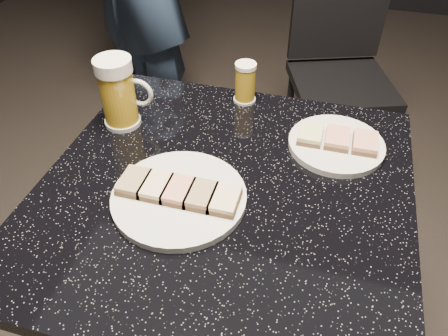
{
  "coord_description": "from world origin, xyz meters",
  "views": [
    {
      "loc": [
        0.16,
        -0.57,
        1.33
      ],
      "look_at": [
        0.0,
        0.0,
        0.8
      ],
      "focal_mm": 35.0,
      "sensor_mm": 36.0,
      "label": 1
    }
  ],
  "objects_px": {
    "beer_tumbler": "(245,83)",
    "beer_mug": "(119,93)",
    "plate_large": "(179,197)",
    "plate_small": "(336,144)",
    "table": "(224,264)",
    "chair": "(339,67)"
  },
  "relations": [
    {
      "from": "plate_large",
      "to": "beer_mug",
      "type": "xyz_separation_m",
      "value": [
        -0.2,
        0.2,
        0.07
      ]
    },
    {
      "from": "plate_large",
      "to": "beer_mug",
      "type": "distance_m",
      "value": 0.29
    },
    {
      "from": "table",
      "to": "beer_mug",
      "type": "bearing_deg",
      "value": 152.44
    },
    {
      "from": "table",
      "to": "beer_mug",
      "type": "xyz_separation_m",
      "value": [
        -0.27,
        0.14,
        0.32
      ]
    },
    {
      "from": "plate_large",
      "to": "chair",
      "type": "bearing_deg",
      "value": 76.67
    },
    {
      "from": "chair",
      "to": "beer_mug",
      "type": "bearing_deg",
      "value": -117.47
    },
    {
      "from": "table",
      "to": "plate_large",
      "type": "bearing_deg",
      "value": -143.42
    },
    {
      "from": "plate_small",
      "to": "chair",
      "type": "relative_size",
      "value": 0.23
    },
    {
      "from": "table",
      "to": "plate_small",
      "type": "bearing_deg",
      "value": 42.98
    },
    {
      "from": "plate_small",
      "to": "beer_mug",
      "type": "xyz_separation_m",
      "value": [
        -0.47,
        -0.04,
        0.07
      ]
    },
    {
      "from": "plate_large",
      "to": "plate_small",
      "type": "height_order",
      "value": "same"
    },
    {
      "from": "table",
      "to": "beer_mug",
      "type": "height_order",
      "value": "beer_mug"
    },
    {
      "from": "beer_mug",
      "to": "plate_large",
      "type": "bearing_deg",
      "value": -43.99
    },
    {
      "from": "table",
      "to": "chair",
      "type": "relative_size",
      "value": 0.88
    },
    {
      "from": "plate_small",
      "to": "table",
      "type": "xyz_separation_m",
      "value": [
        -0.19,
        -0.18,
        -0.25
      ]
    },
    {
      "from": "chair",
      "to": "plate_large",
      "type": "bearing_deg",
      "value": -103.33
    },
    {
      "from": "plate_small",
      "to": "beer_tumbler",
      "type": "xyz_separation_m",
      "value": [
        -0.23,
        0.12,
        0.04
      ]
    },
    {
      "from": "beer_tumbler",
      "to": "beer_mug",
      "type": "bearing_deg",
      "value": -145.86
    },
    {
      "from": "plate_large",
      "to": "beer_tumbler",
      "type": "relative_size",
      "value": 2.54
    },
    {
      "from": "plate_small",
      "to": "beer_mug",
      "type": "relative_size",
      "value": 1.26
    },
    {
      "from": "plate_large",
      "to": "table",
      "type": "bearing_deg",
      "value": 36.58
    },
    {
      "from": "table",
      "to": "chair",
      "type": "bearing_deg",
      "value": 79.81
    }
  ]
}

